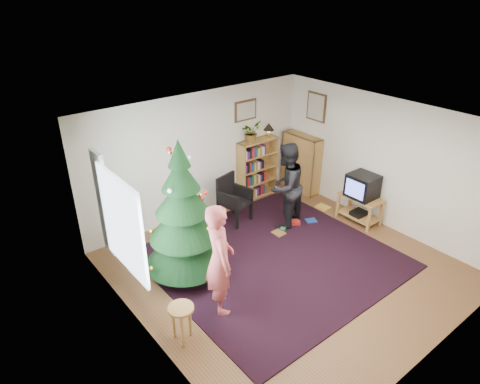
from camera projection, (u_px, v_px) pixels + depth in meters
floor at (285, 267)px, 7.22m from camera, size 5.00×5.00×0.00m
ceiling at (293, 125)px, 6.09m from camera, size 5.00×5.00×0.00m
wall_back at (199, 155)px, 8.40m from camera, size 5.00×0.02×2.50m
wall_front at (442, 283)px, 4.92m from camera, size 5.00×0.02×2.50m
wall_left at (144, 263)px, 5.26m from camera, size 0.02×5.00×2.50m
wall_right at (384, 163)px, 8.05m from camera, size 0.02×5.00×2.50m
rug at (273, 259)px, 7.43m from camera, size 3.80×3.60×0.02m
window_pane at (122, 225)px, 5.58m from camera, size 0.04×1.20×1.40m
curtain at (104, 204)px, 6.09m from camera, size 0.06×0.35×1.60m
picture_back at (246, 110)px, 8.70m from camera, size 0.55×0.03×0.42m
picture_right at (316, 107)px, 8.94m from camera, size 0.03×0.50×0.60m
christmas_tree at (183, 223)px, 6.62m from camera, size 1.30×1.30×2.36m
bookshelf_back at (257, 167)px, 9.32m from camera, size 0.95×0.30×1.30m
bookshelf_right at (301, 162)px, 9.58m from camera, size 0.30×0.95×1.30m
tv_stand at (360, 207)px, 8.46m from camera, size 0.45×0.81×0.55m
crt_tv at (363, 186)px, 8.25m from camera, size 0.49×0.53×0.46m
armchair at (232, 197)px, 8.43m from camera, size 0.63×0.64×0.95m
stool at (181, 315)px, 5.59m from camera, size 0.34×0.34×0.57m
person_standing at (220, 259)px, 5.98m from camera, size 0.61×0.73×1.72m
person_by_chair at (286, 186)px, 8.07m from camera, size 0.94×0.80×1.70m
potted_plant at (251, 132)px, 8.82m from camera, size 0.49×0.46×0.45m
table_lamp at (269, 128)px, 9.11m from camera, size 0.23×0.23×0.31m
floor_clutter at (299, 222)px, 8.48m from camera, size 1.65×0.43×0.08m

